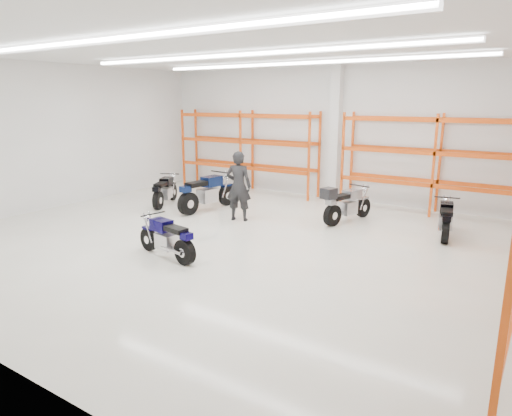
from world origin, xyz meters
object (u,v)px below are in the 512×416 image
Objects in this scene: standing_man at (239,186)px; motorcycle_back_b at (205,193)px; motorcycle_main at (168,239)px; structural_column at (335,134)px; motorcycle_back_d at (446,220)px; motorcycle_back_a at (164,192)px; motorcycle_back_c at (345,205)px.

motorcycle_back_b is at bearing -33.44° from standing_man.
motorcycle_main is 0.79× the size of motorcycle_back_b.
motorcycle_back_b is 0.52× the size of structural_column.
motorcycle_back_d is 5.53m from standing_man.
standing_man is at bearing -104.95° from structural_column.
motorcycle_back_d is (6.84, 1.10, -0.11)m from motorcycle_back_b.
motorcycle_back_a is 1.60m from motorcycle_back_b.
structural_column is (-1.53, 2.71, 1.73)m from motorcycle_back_c.
motorcycle_back_b is at bearing -166.27° from motorcycle_back_c.
structural_column reaches higher than motorcycle_main.
motorcycle_back_b is 4.88m from structural_column.
motorcycle_main is at bearing -133.39° from motorcycle_back_d.
motorcycle_back_c is at bearing -170.85° from standing_man.
structural_column is at bearing 42.54° from motorcycle_back_a.
motorcycle_back_d is at bearing 8.53° from motorcycle_back_a.
motorcycle_back_a is 8.52m from motorcycle_back_d.
motorcycle_back_d is at bearing 9.17° from motorcycle_back_b.
structural_column is (0.52, 7.60, 1.82)m from motorcycle_main.
motorcycle_main is 0.94× the size of standing_man.
motorcycle_back_a is at bearing -171.47° from motorcycle_back_d.
motorcycle_back_a reaches higher than motorcycle_main.
motorcycle_main is 3.58m from standing_man.
motorcycle_back_b is at bearing 5.78° from motorcycle_back_a.
motorcycle_back_b is 1.65m from standing_man.
motorcycle_back_a is 6.02m from structural_column.
motorcycle_back_c is at bearing 67.33° from motorcycle_main.
motorcycle_back_c is (4.17, 1.02, -0.03)m from motorcycle_back_b.
motorcycle_main is at bearing -112.67° from motorcycle_back_c.
standing_man is 0.44× the size of structural_column.
motorcycle_back_d is (2.66, 0.08, -0.08)m from motorcycle_back_c.
motorcycle_back_c is 0.46× the size of structural_column.
motorcycle_back_c is 3.02m from standing_man.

